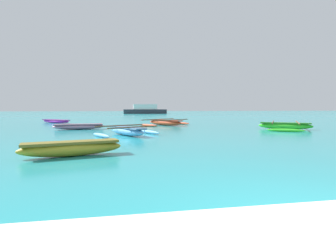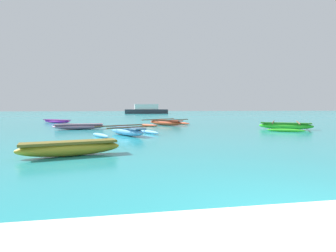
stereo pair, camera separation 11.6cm
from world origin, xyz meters
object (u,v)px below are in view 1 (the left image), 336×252
at_px(moored_boat_2, 285,126).
at_px(moored_boat_5, 72,148).
at_px(moored_boat_3, 79,126).
at_px(distant_ferry, 145,110).
at_px(moored_boat_4, 127,131).
at_px(moored_boat_1, 56,121).
at_px(moored_boat_0, 165,122).

distance_m(moored_boat_2, moored_boat_5, 15.14).
relative_size(moored_boat_3, distant_ferry, 0.32).
bearing_deg(distant_ferry, moored_boat_4, -96.25).
bearing_deg(moored_boat_4, moored_boat_2, 72.83).
height_order(moored_boat_1, moored_boat_3, moored_boat_3).
distance_m(moored_boat_1, moored_boat_5, 19.54).
bearing_deg(moored_boat_4, distant_ferry, 145.73).
height_order(moored_boat_5, distant_ferry, distant_ferry).
bearing_deg(moored_boat_3, moored_boat_2, -14.55).
bearing_deg(moored_boat_4, moored_boat_3, -173.20).
bearing_deg(moored_boat_4, moored_boat_0, 128.05).
height_order(moored_boat_1, moored_boat_4, moored_boat_4).
xyz_separation_m(moored_boat_5, distant_ferry, (7.66, 59.30, 0.73)).
bearing_deg(moored_boat_0, moored_boat_1, -152.89).
bearing_deg(moored_boat_2, moored_boat_4, -135.89).
relative_size(moored_boat_1, distant_ferry, 0.30).
relative_size(moored_boat_0, distant_ferry, 0.42).
bearing_deg(distant_ferry, moored_boat_2, -84.25).
bearing_deg(moored_boat_3, moored_boat_4, -59.83).
xyz_separation_m(moored_boat_2, moored_boat_4, (-11.01, -2.11, -0.00)).
xyz_separation_m(moored_boat_3, distant_ferry, (9.04, 48.78, 0.77)).
bearing_deg(moored_boat_3, moored_boat_1, 107.66).
bearing_deg(moored_boat_0, moored_boat_5, -56.39).
height_order(moored_boat_3, moored_boat_4, moored_boat_4).
relative_size(moored_boat_0, moored_boat_5, 1.46).
distance_m(moored_boat_1, distant_ferry, 42.27).
bearing_deg(moored_boat_5, moored_boat_4, 58.29).
height_order(moored_boat_4, moored_boat_5, moored_boat_4).
height_order(moored_boat_0, moored_boat_5, moored_boat_0).
bearing_deg(distant_ferry, moored_boat_5, -97.36).
bearing_deg(moored_boat_1, moored_boat_0, 11.31).
height_order(moored_boat_1, moored_boat_2, moored_boat_2).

